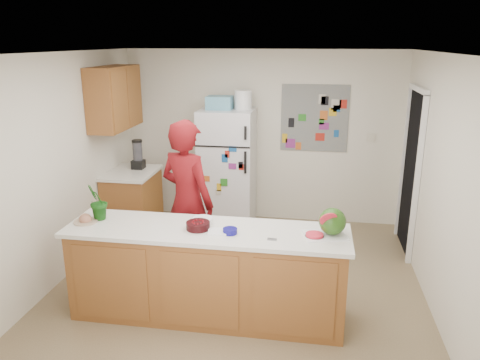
% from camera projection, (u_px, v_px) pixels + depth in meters
% --- Properties ---
extents(floor, '(4.00, 4.50, 0.02)m').
position_uv_depth(floor, '(236.00, 291.00, 5.09)').
color(floor, brown).
rests_on(floor, ground).
extents(wall_back, '(4.00, 0.02, 2.50)m').
position_uv_depth(wall_back, '(262.00, 137.00, 6.87)').
color(wall_back, beige).
rests_on(wall_back, ground).
extents(wall_left, '(0.02, 4.50, 2.50)m').
position_uv_depth(wall_left, '(53.00, 172.00, 5.04)').
color(wall_left, beige).
rests_on(wall_left, ground).
extents(wall_right, '(0.02, 4.50, 2.50)m').
position_uv_depth(wall_right, '(445.00, 191.00, 4.42)').
color(wall_right, beige).
rests_on(wall_right, ground).
extents(ceiling, '(4.00, 4.50, 0.02)m').
position_uv_depth(ceiling, '(236.00, 52.00, 4.37)').
color(ceiling, white).
rests_on(ceiling, wall_back).
extents(doorway, '(0.03, 0.85, 2.04)m').
position_uv_depth(doorway, '(411.00, 173.00, 5.86)').
color(doorway, black).
rests_on(doorway, ground).
extents(peninsula_base, '(2.60, 0.62, 0.88)m').
position_uv_depth(peninsula_base, '(207.00, 275.00, 4.52)').
color(peninsula_base, brown).
rests_on(peninsula_base, floor).
extents(peninsula_top, '(2.68, 0.70, 0.04)m').
position_uv_depth(peninsula_top, '(206.00, 231.00, 4.39)').
color(peninsula_top, silver).
rests_on(peninsula_top, peninsula_base).
extents(side_counter_base, '(0.60, 0.80, 0.86)m').
position_uv_depth(side_counter_base, '(133.00, 204.00, 6.50)').
color(side_counter_base, brown).
rests_on(side_counter_base, floor).
extents(side_counter_top, '(0.64, 0.84, 0.04)m').
position_uv_depth(side_counter_top, '(131.00, 173.00, 6.37)').
color(side_counter_top, silver).
rests_on(side_counter_top, side_counter_base).
extents(upper_cabinets, '(0.35, 1.00, 0.80)m').
position_uv_depth(upper_cabinets, '(115.00, 98.00, 6.05)').
color(upper_cabinets, brown).
rests_on(upper_cabinets, wall_left).
extents(refrigerator, '(0.75, 0.70, 1.70)m').
position_uv_depth(refrigerator, '(227.00, 169.00, 6.69)').
color(refrigerator, silver).
rests_on(refrigerator, floor).
extents(fridge_top_bin, '(0.35, 0.28, 0.18)m').
position_uv_depth(fridge_top_bin, '(220.00, 103.00, 6.44)').
color(fridge_top_bin, '#5999B2').
rests_on(fridge_top_bin, refrigerator).
extents(photo_collage, '(0.95, 0.01, 0.95)m').
position_uv_depth(photo_collage, '(315.00, 118.00, 6.64)').
color(photo_collage, slate).
rests_on(photo_collage, wall_back).
extents(person, '(0.79, 0.67, 1.83)m').
position_uv_depth(person, '(187.00, 202.00, 5.11)').
color(person, '#620B0F').
rests_on(person, floor).
extents(blender_appliance, '(0.13, 0.13, 0.38)m').
position_uv_depth(blender_appliance, '(138.00, 155.00, 6.46)').
color(blender_appliance, black).
rests_on(blender_appliance, side_counter_top).
extents(cutting_board, '(0.44, 0.37, 0.01)m').
position_uv_depth(cutting_board, '(325.00, 235.00, 4.23)').
color(cutting_board, white).
rests_on(cutting_board, peninsula_top).
extents(watermelon, '(0.24, 0.24, 0.24)m').
position_uv_depth(watermelon, '(332.00, 221.00, 4.20)').
color(watermelon, '#27581A').
rests_on(watermelon, cutting_board).
extents(watermelon_slice, '(0.16, 0.16, 0.02)m').
position_uv_depth(watermelon_slice, '(315.00, 235.00, 4.19)').
color(watermelon_slice, '#BD2E54').
rests_on(watermelon_slice, cutting_board).
extents(cherry_bowl, '(0.25, 0.25, 0.07)m').
position_uv_depth(cherry_bowl, '(198.00, 226.00, 4.37)').
color(cherry_bowl, black).
rests_on(cherry_bowl, peninsula_top).
extents(white_bowl, '(0.21, 0.21, 0.06)m').
position_uv_depth(white_bowl, '(203.00, 221.00, 4.50)').
color(white_bowl, silver).
rests_on(white_bowl, peninsula_top).
extents(cobalt_bowl, '(0.13, 0.13, 0.05)m').
position_uv_depth(cobalt_bowl, '(230.00, 231.00, 4.27)').
color(cobalt_bowl, '#0D0964').
rests_on(cobalt_bowl, peninsula_top).
extents(plate, '(0.28, 0.28, 0.02)m').
position_uv_depth(plate, '(86.00, 222.00, 4.54)').
color(plate, '#BCB291').
rests_on(plate, peninsula_top).
extents(paper_towel, '(0.19, 0.18, 0.02)m').
position_uv_depth(paper_towel, '(218.00, 232.00, 4.29)').
color(paper_towel, silver).
rests_on(paper_towel, peninsula_top).
extents(keys, '(0.08, 0.04, 0.01)m').
position_uv_depth(keys, '(272.00, 239.00, 4.14)').
color(keys, slate).
rests_on(keys, peninsula_top).
extents(potted_plant, '(0.18, 0.21, 0.37)m').
position_uv_depth(potted_plant, '(97.00, 202.00, 4.55)').
color(potted_plant, '#124318').
rests_on(potted_plant, peninsula_top).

